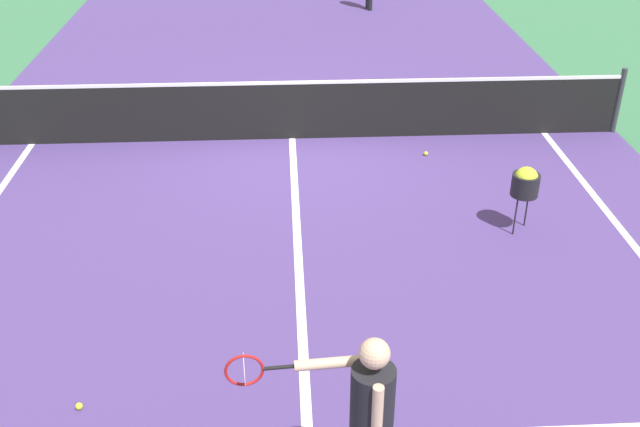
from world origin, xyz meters
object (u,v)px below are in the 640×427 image
at_px(tennis_ball_near_net, 426,154).
at_px(net, 292,110).
at_px(player_near, 368,408).
at_px(ball_hopper, 526,182).
at_px(tennis_ball_mid_court, 79,406).

bearing_deg(tennis_ball_near_net, net, 159.59).
bearing_deg(player_near, net, 93.35).
height_order(ball_hopper, tennis_ball_mid_court, ball_hopper).
relative_size(ball_hopper, tennis_ball_near_net, 13.25).
bearing_deg(ball_hopper, net, 132.88).
xyz_separation_m(ball_hopper, tennis_ball_near_net, (-0.78, 2.27, -0.64)).
distance_m(net, tennis_ball_mid_court, 6.27).
xyz_separation_m(net, tennis_ball_mid_court, (-2.03, -5.91, -0.46)).
relative_size(net, ball_hopper, 12.09).
bearing_deg(player_near, tennis_ball_near_net, 75.61).
height_order(tennis_ball_mid_court, tennis_ball_near_net, same).
relative_size(ball_hopper, tennis_ball_mid_court, 13.25).
relative_size(net, player_near, 6.60).
distance_m(net, tennis_ball_near_net, 2.21).
bearing_deg(net, player_near, -86.65).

